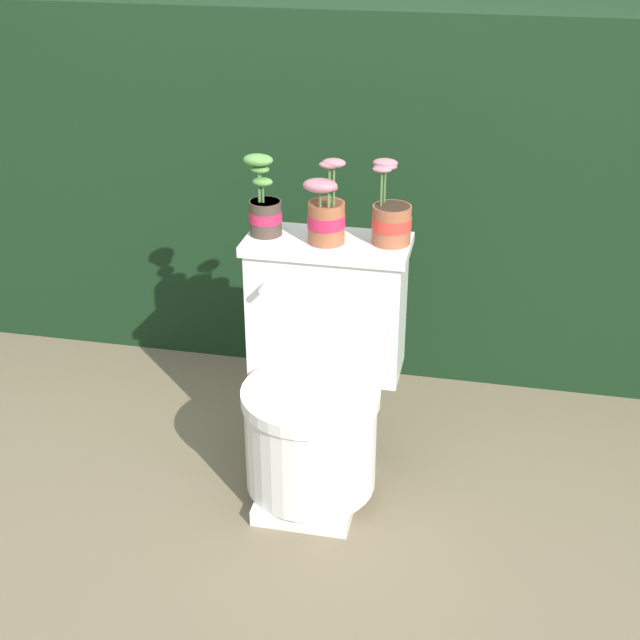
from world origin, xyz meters
TOP-DOWN VIEW (x-y plane):
  - ground_plane at (0.00, 0.00)m, footprint 12.00×12.00m
  - hedge_backdrop at (0.00, 1.24)m, footprint 4.30×0.96m
  - toilet at (0.00, 0.10)m, footprint 0.48×0.55m
  - potted_plant_left at (-0.19, 0.24)m, footprint 0.10×0.10m
  - potted_plant_midleft at (-0.00, 0.21)m, footprint 0.12×0.13m
  - potted_plant_middle at (0.18, 0.25)m, footprint 0.12×0.11m

SIDE VIEW (x-z plane):
  - ground_plane at x=0.00m, z-range 0.00..0.00m
  - toilet at x=0.00m, z-range -0.03..0.70m
  - hedge_backdrop at x=0.00m, z-range 0.00..1.29m
  - potted_plant_middle at x=0.18m, z-range 0.69..0.92m
  - potted_plant_left at x=-0.19m, z-range 0.69..0.94m
  - potted_plant_midleft at x=0.00m, z-range 0.69..0.95m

